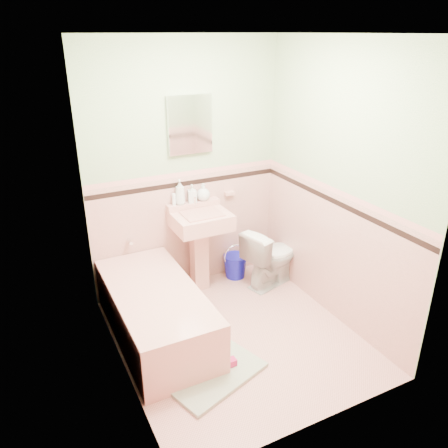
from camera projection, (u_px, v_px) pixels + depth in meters
name	position (u px, v px, depth m)	size (l,w,h in m)	color
floor	(236.00, 336.00, 4.01)	(2.20, 2.20, 0.00)	#E3A095
ceiling	(241.00, 33.00, 3.02)	(2.20, 2.20, 0.00)	white
wall_back	(185.00, 170.00, 4.42)	(2.50, 2.50, 0.00)	beige
wall_front	(328.00, 267.00, 2.61)	(2.50, 2.50, 0.00)	beige
wall_left	(112.00, 229.00, 3.10)	(2.50, 2.50, 0.00)	beige
wall_right	(338.00, 188.00, 3.93)	(2.50, 2.50, 0.00)	beige
wainscot_back	(188.00, 231.00, 4.66)	(2.00, 2.00, 0.00)	#E6A59A
wainscot_front	(317.00, 354.00, 2.88)	(2.00, 2.00, 0.00)	#E6A59A
wainscot_left	(122.00, 308.00, 3.37)	(2.20, 2.20, 0.00)	#E6A59A
wainscot_right	(330.00, 254.00, 4.18)	(2.20, 2.20, 0.00)	#E6A59A
accent_back	(187.00, 183.00, 4.45)	(2.00, 2.00, 0.00)	black
accent_front	(324.00, 284.00, 2.68)	(2.00, 2.00, 0.00)	black
accent_left	(116.00, 246.00, 3.16)	(2.20, 2.20, 0.00)	black
accent_right	(335.00, 202.00, 3.97)	(2.20, 2.20, 0.00)	black
cap_back	(186.00, 174.00, 4.41)	(2.00, 2.00, 0.00)	pink
cap_front	(325.00, 270.00, 2.64)	(2.00, 2.00, 0.00)	pink
cap_left	(115.00, 233.00, 3.12)	(2.20, 2.20, 0.00)	pink
cap_right	(336.00, 191.00, 3.93)	(2.20, 2.20, 0.00)	pink
bathtub	(156.00, 314.00, 3.93)	(0.70, 1.50, 0.45)	#DE988C
tub_faucet	(130.00, 241.00, 4.36)	(0.04, 0.04, 0.12)	silver
sink	(202.00, 253.00, 4.56)	(0.55, 0.48, 0.87)	#DE988C
sink_faucet	(195.00, 201.00, 4.47)	(0.02, 0.02, 0.10)	silver
medicine_cabinet	(190.00, 125.00, 4.23)	(0.44, 0.04, 0.55)	white
soap_dish	(229.00, 193.00, 4.70)	(0.11, 0.06, 0.04)	#DE988C
soap_bottle_left	(180.00, 192.00, 4.41)	(0.10, 0.10, 0.25)	#B2B2B2
soap_bottle_mid	(192.00, 193.00, 4.47)	(0.08, 0.08, 0.18)	#B2B2B2
soap_bottle_right	(203.00, 192.00, 4.53)	(0.14, 0.14, 0.17)	#B2B2B2
tube	(174.00, 199.00, 4.41)	(0.04, 0.04, 0.12)	white
toilet	(271.00, 256.00, 4.73)	(0.36, 0.64, 0.65)	white
bucket	(235.00, 266.00, 4.94)	(0.26, 0.26, 0.26)	#1213B0
bath_mat	(212.00, 373.00, 3.56)	(0.77, 0.51, 0.03)	#919F84
shoe	(228.00, 363.00, 3.60)	(0.14, 0.07, 0.06)	#BF1E59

